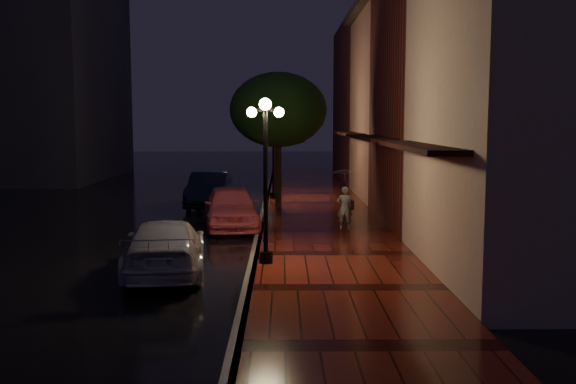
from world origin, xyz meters
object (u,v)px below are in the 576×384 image
(streetlamp_far, at_px, (274,148))
(navy_car, at_px, (209,190))
(silver_car, at_px, (165,247))
(streetlamp_near, at_px, (266,170))
(parking_meter, at_px, (265,203))
(woman_with_umbrella, at_px, (345,189))
(pink_car, at_px, (231,207))
(street_tree, at_px, (278,112))

(streetlamp_far, distance_m, navy_car, 3.84)
(navy_car, relative_size, silver_car, 0.99)
(streetlamp_near, xyz_separation_m, parking_meter, (-0.20, 6.22, -1.64))
(streetlamp_far, height_order, woman_with_umbrella, streetlamp_far)
(pink_car, distance_m, parking_meter, 1.25)
(navy_car, xyz_separation_m, parking_meter, (2.68, -6.02, 0.18))
(navy_car, bearing_deg, parking_meter, -64.99)
(pink_car, xyz_separation_m, woman_with_umbrella, (4.01, -1.07, 0.75))
(street_tree, distance_m, woman_with_umbrella, 6.77)
(streetlamp_far, distance_m, parking_meter, 7.95)
(parking_meter, bearing_deg, navy_car, 129.07)
(streetlamp_near, xyz_separation_m, navy_car, (-2.88, 12.24, -1.82))
(parking_meter, bearing_deg, silver_car, -93.89)
(pink_car, bearing_deg, street_tree, 62.21)
(street_tree, height_order, parking_meter, street_tree)
(streetlamp_far, xyz_separation_m, pink_car, (-1.43, -7.69, -1.81))
(streetlamp_far, distance_m, silver_car, 14.93)
(woman_with_umbrella, bearing_deg, streetlamp_near, 70.44)
(navy_car, xyz_separation_m, woman_with_umbrella, (5.46, -7.00, 0.76))
(streetlamp_near, height_order, navy_car, streetlamp_near)
(street_tree, distance_m, navy_car, 4.84)
(streetlamp_far, bearing_deg, pink_car, -100.55)
(street_tree, relative_size, parking_meter, 4.33)
(streetlamp_near, relative_size, navy_car, 0.91)
(streetlamp_far, height_order, navy_car, streetlamp_far)
(silver_car, bearing_deg, parking_meter, -115.79)
(pink_car, relative_size, parking_meter, 3.45)
(pink_car, bearing_deg, streetlamp_near, -85.13)
(streetlamp_far, relative_size, street_tree, 0.74)
(pink_car, height_order, woman_with_umbrella, woman_with_umbrella)
(streetlamp_far, relative_size, navy_car, 0.91)
(silver_car, distance_m, parking_meter, 7.20)
(streetlamp_near, xyz_separation_m, pink_car, (-1.43, 6.31, -1.81))
(pink_car, xyz_separation_m, silver_car, (-1.10, -6.90, -0.09))
(streetlamp_near, relative_size, streetlamp_far, 1.00)
(streetlamp_near, xyz_separation_m, woman_with_umbrella, (2.58, 5.24, -1.06))
(silver_car, bearing_deg, streetlamp_far, -106.70)
(pink_car, distance_m, woman_with_umbrella, 4.22)
(street_tree, xyz_separation_m, parking_meter, (-0.46, -4.77, -3.28))
(pink_car, bearing_deg, streetlamp_far, 71.53)
(streetlamp_far, distance_m, woman_with_umbrella, 9.19)
(streetlamp_near, height_order, silver_car, streetlamp_near)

